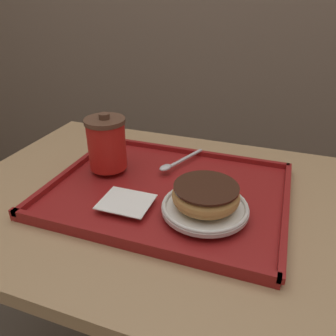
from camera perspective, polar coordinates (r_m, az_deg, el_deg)
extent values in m
cube|color=tan|center=(0.72, -0.57, -5.74)|extent=(0.92, 0.65, 0.03)
cylinder|color=#333338|center=(0.98, -0.46, -24.19)|extent=(0.08, 0.08, 0.72)
cube|color=maroon|center=(0.71, 0.00, -4.10)|extent=(0.50, 0.38, 0.01)
cube|color=maroon|center=(0.57, -6.47, -12.54)|extent=(0.50, 0.01, 0.01)
cube|color=maroon|center=(0.86, 4.16, 2.83)|extent=(0.50, 0.01, 0.01)
cube|color=maroon|center=(0.81, -16.38, -0.11)|extent=(0.01, 0.38, 0.01)
cube|color=maroon|center=(0.68, 19.83, -6.71)|extent=(0.01, 0.38, 0.01)
cube|color=white|center=(0.65, -7.31, -5.85)|extent=(0.10, 0.09, 0.00)
cylinder|color=red|center=(0.76, -10.58, 3.87)|extent=(0.09, 0.09, 0.11)
cylinder|color=brown|center=(0.74, -10.99, 8.06)|extent=(0.09, 0.09, 0.01)
cylinder|color=brown|center=(0.74, -11.07, 8.87)|extent=(0.02, 0.02, 0.01)
cylinder|color=white|center=(0.63, 6.44, -6.96)|extent=(0.17, 0.17, 0.01)
torus|color=white|center=(0.62, 6.47, -6.51)|extent=(0.16, 0.16, 0.01)
torus|color=tan|center=(0.61, 6.58, -4.82)|extent=(0.13, 0.13, 0.04)
cylinder|color=#381E14|center=(0.60, 6.68, -3.31)|extent=(0.12, 0.12, 0.00)
ellipsoid|color=silver|center=(0.76, -0.44, 0.08)|extent=(0.03, 0.04, 0.01)
cube|color=silver|center=(0.81, 3.25, 1.80)|extent=(0.05, 0.12, 0.00)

